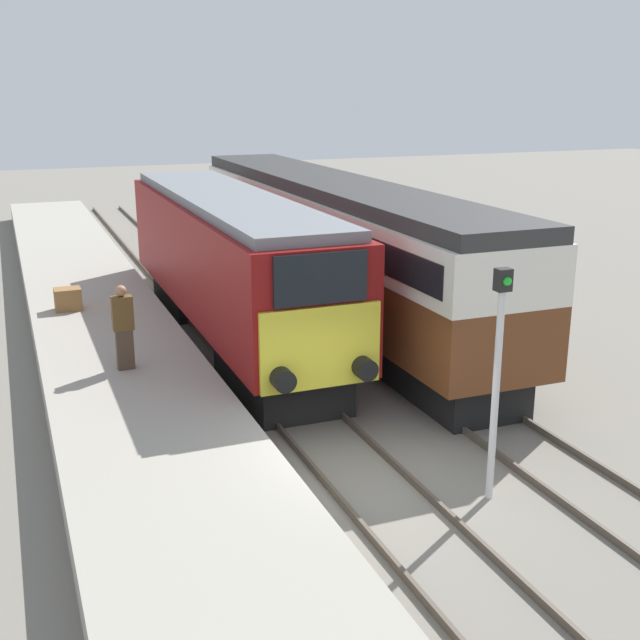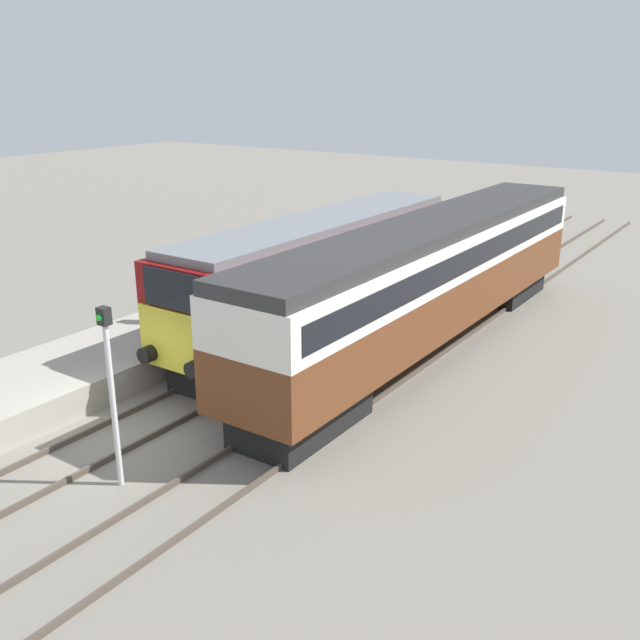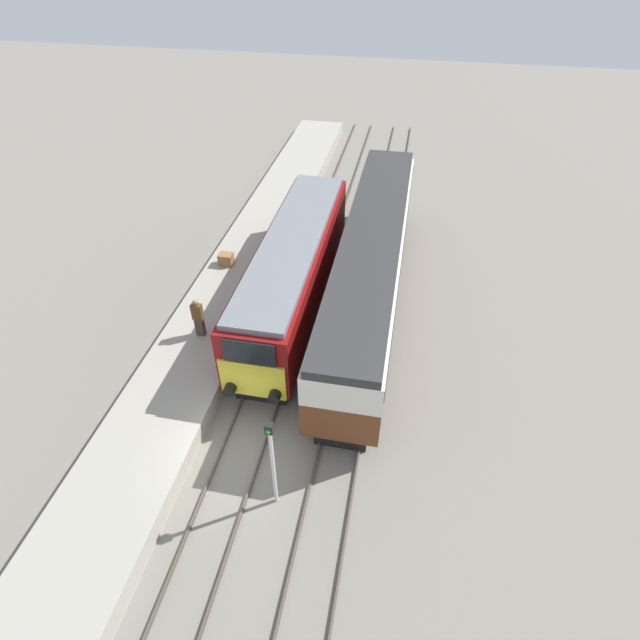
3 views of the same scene
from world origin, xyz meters
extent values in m
plane|color=slate|center=(0.00, 0.00, 0.00)|extent=(120.00, 120.00, 0.00)
cube|color=#9E998C|center=(-3.30, 8.00, 0.41)|extent=(3.50, 50.00, 0.81)
cube|color=#4C4238|center=(-0.72, 5.00, 0.07)|extent=(0.07, 60.00, 0.14)
cube|color=#4C4238|center=(0.72, 5.00, 0.07)|extent=(0.07, 60.00, 0.14)
cube|color=#4C4238|center=(2.68, 5.00, 0.07)|extent=(0.07, 60.00, 0.14)
cube|color=#4C4238|center=(4.12, 5.00, 0.07)|extent=(0.07, 60.00, 0.14)
cube|color=black|center=(0.00, 4.83, 0.50)|extent=(2.03, 4.00, 1.00)
cube|color=black|center=(0.00, 12.87, 0.50)|extent=(2.03, 4.00, 1.00)
cube|color=maroon|center=(0.00, 8.85, 2.37)|extent=(2.70, 13.04, 2.74)
cube|color=yellow|center=(0.00, 2.29, 1.82)|extent=(2.48, 0.10, 1.64)
cube|color=black|center=(0.00, 2.29, 3.19)|extent=(1.89, 0.10, 0.99)
cube|color=slate|center=(0.00, 8.85, 3.86)|extent=(2.38, 12.52, 0.24)
cylinder|color=black|center=(-0.85, 2.08, 1.35)|extent=(0.44, 0.35, 0.44)
cylinder|color=black|center=(0.85, 2.08, 1.35)|extent=(0.44, 0.35, 0.44)
cube|color=black|center=(3.40, 3.08, 0.47)|extent=(1.89, 3.60, 0.95)
cube|color=black|center=(3.40, 16.76, 0.47)|extent=(1.89, 3.60, 0.95)
cube|color=brown|center=(3.40, 9.92, 1.74)|extent=(2.70, 18.08, 1.57)
cube|color=silver|center=(3.40, 9.92, 3.14)|extent=(2.71, 18.08, 1.24)
cube|color=black|center=(3.40, 9.92, 3.14)|extent=(2.75, 17.36, 0.68)
cube|color=#2D2D2D|center=(3.40, 9.92, 3.94)|extent=(2.48, 18.08, 0.36)
cube|color=#473828|center=(-3.31, 5.35, 1.25)|extent=(0.36, 0.24, 0.88)
cube|color=brown|center=(-3.31, 5.35, 2.06)|extent=(0.44, 0.26, 0.73)
sphere|color=#9E704C|center=(-3.31, 5.35, 2.54)|extent=(0.24, 0.24, 0.24)
cylinder|color=silver|center=(1.70, -1.13, 1.80)|extent=(0.12, 0.12, 3.60)
cube|color=black|center=(1.70, -1.13, 3.78)|extent=(0.24, 0.20, 0.36)
sphere|color=green|center=(1.70, -1.24, 3.78)|extent=(0.14, 0.14, 0.14)
cube|color=olive|center=(-4.04, 10.72, 1.11)|extent=(0.70, 0.56, 0.60)
camera|label=1|loc=(-5.44, -11.36, 6.68)|focal=45.00mm
camera|label=2|loc=(12.69, -9.60, 8.22)|focal=40.00mm
camera|label=3|loc=(4.77, -9.42, 15.09)|focal=28.00mm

